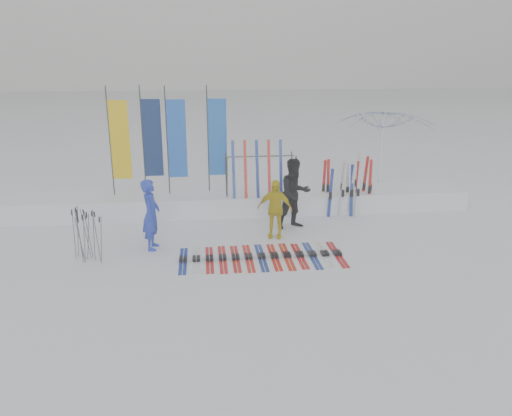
{
  "coord_description": "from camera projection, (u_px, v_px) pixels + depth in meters",
  "views": [
    {
      "loc": [
        -1.08,
        -10.13,
        4.64
      ],
      "look_at": [
        0.2,
        1.6,
        1.0
      ],
      "focal_mm": 35.0,
      "sensor_mm": 36.0,
      "label": 1
    }
  ],
  "objects": [
    {
      "name": "tent_canopy",
      "position": [
        383.0,
        152.0,
        16.76
      ],
      "size": [
        3.93,
        3.98,
        2.98
      ],
      "primitive_type": "imported",
      "rotation": [
        0.0,
        0.0,
        0.23
      ],
      "color": "white",
      "rests_on": "ground"
    },
    {
      "name": "person_black",
      "position": [
        295.0,
        194.0,
        13.7
      ],
      "size": [
        1.13,
        1.0,
        1.95
      ],
      "primitive_type": "imported",
      "rotation": [
        0.0,
        0.0,
        0.32
      ],
      "color": "black",
      "rests_on": "ground"
    },
    {
      "name": "person_blue",
      "position": [
        151.0,
        215.0,
        12.21
      ],
      "size": [
        0.48,
        0.68,
        1.77
      ],
      "primitive_type": "imported",
      "rotation": [
        0.0,
        0.0,
        1.48
      ],
      "color": "#2037BE",
      "rests_on": "ground"
    },
    {
      "name": "snow_bank",
      "position": [
        239.0,
        201.0,
        15.39
      ],
      "size": [
        14.0,
        1.6,
        0.6
      ],
      "primitive_type": "cube",
      "color": "white",
      "rests_on": "ground"
    },
    {
      "name": "ski_rack",
      "position": [
        260.0,
        169.0,
        14.75
      ],
      "size": [
        2.04,
        0.8,
        1.23
      ],
      "color": "#383A3F",
      "rests_on": "ground"
    },
    {
      "name": "feather_flags",
      "position": [
        166.0,
        139.0,
        14.77
      ],
      "size": [
        3.43,
        0.3,
        3.2
      ],
      "color": "#383A3F",
      "rests_on": "ground"
    },
    {
      "name": "person_yellow",
      "position": [
        275.0,
        209.0,
        13.03
      ],
      "size": [
        0.99,
        0.64,
        1.56
      ],
      "primitive_type": "imported",
      "rotation": [
        0.0,
        0.0,
        -0.31
      ],
      "color": "#D7C00E",
      "rests_on": "ground"
    },
    {
      "name": "upright_skis",
      "position": [
        350.0,
        187.0,
        15.11
      ],
      "size": [
        1.5,
        1.11,
        1.69
      ],
      "color": "silver",
      "rests_on": "ground"
    },
    {
      "name": "ground",
      "position": [
        255.0,
        272.0,
        11.1
      ],
      "size": [
        120.0,
        120.0,
        0.0
      ],
      "primitive_type": "plane",
      "color": "white",
      "rests_on": "ground"
    },
    {
      "name": "pole_cluster",
      "position": [
        86.0,
        236.0,
        11.61
      ],
      "size": [
        0.76,
        0.65,
        1.25
      ],
      "color": "#595B60",
      "rests_on": "ground"
    },
    {
      "name": "ski_row",
      "position": [
        262.0,
        256.0,
        11.88
      ],
      "size": [
        3.87,
        1.68,
        0.07
      ],
      "color": "navy",
      "rests_on": "ground"
    }
  ]
}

